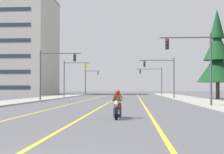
% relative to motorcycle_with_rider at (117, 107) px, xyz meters
% --- Properties ---
extents(lane_stripe_center, '(0.16, 100.00, 0.01)m').
position_rel_motorcycle_with_rider_xyz_m(lane_stripe_center, '(-1.87, 33.06, -0.58)').
color(lane_stripe_center, yellow).
rests_on(lane_stripe_center, ground).
extents(lane_stripe_left, '(0.16, 100.00, 0.01)m').
position_rel_motorcycle_with_rider_xyz_m(lane_stripe_left, '(-5.38, 33.06, -0.58)').
color(lane_stripe_left, yellow).
rests_on(lane_stripe_left, ground).
extents(lane_stripe_right, '(0.16, 100.00, 0.01)m').
position_rel_motorcycle_with_rider_xyz_m(lane_stripe_right, '(1.80, 33.06, -0.58)').
color(lane_stripe_right, yellow).
rests_on(lane_stripe_right, ground).
extents(sidewalk_kerb_right, '(4.40, 110.00, 0.14)m').
position_rel_motorcycle_with_rider_xyz_m(sidewalk_kerb_right, '(8.87, 28.06, -0.52)').
color(sidewalk_kerb_right, '#ADA89E').
rests_on(sidewalk_kerb_right, ground).
extents(sidewalk_kerb_left, '(4.40, 110.00, 0.14)m').
position_rel_motorcycle_with_rider_xyz_m(sidewalk_kerb_left, '(-12.29, 28.06, -0.52)').
color(sidewalk_kerb_left, '#ADA89E').
rests_on(sidewalk_kerb_left, ground).
extents(motorcycle_with_rider, '(0.70, 2.19, 1.46)m').
position_rel_motorcycle_with_rider_xyz_m(motorcycle_with_rider, '(0.00, 0.00, 0.00)').
color(motorcycle_with_rider, black).
rests_on(motorcycle_with_rider, ground).
extents(traffic_signal_near_right, '(4.36, 0.37, 6.20)m').
position_rel_motorcycle_with_rider_xyz_m(traffic_signal_near_right, '(6.10, 11.74, 3.48)').
color(traffic_signal_near_right, '#47474C').
rests_on(traffic_signal_near_right, ground).
extents(traffic_signal_near_left, '(5.05, 0.52, 6.20)m').
position_rel_motorcycle_with_rider_xyz_m(traffic_signal_near_left, '(-9.11, 24.39, 3.52)').
color(traffic_signal_near_left, '#47474C').
rests_on(traffic_signal_near_left, ground).
extents(traffic_signal_mid_right, '(5.35, 0.37, 6.20)m').
position_rel_motorcycle_with_rider_xyz_m(traffic_signal_mid_right, '(5.45, 35.87, 3.54)').
color(traffic_signal_mid_right, '#47474C').
rests_on(traffic_signal_mid_right, ground).
extents(traffic_signal_mid_left, '(4.36, 0.37, 6.20)m').
position_rel_motorcycle_with_rider_xyz_m(traffic_signal_mid_left, '(-9.58, 40.40, 3.48)').
color(traffic_signal_mid_left, '#47474C').
rests_on(traffic_signal_mid_left, ground).
extents(traffic_signal_far_right, '(5.64, 0.37, 6.20)m').
position_rel_motorcycle_with_rider_xyz_m(traffic_signal_far_right, '(5.41, 59.97, 3.56)').
color(traffic_signal_far_right, '#47474C').
rests_on(traffic_signal_far_right, ground).
extents(traffic_signal_far_left, '(3.69, 0.43, 6.20)m').
position_rel_motorcycle_with_rider_xyz_m(traffic_signal_far_left, '(-9.93, 67.90, 3.43)').
color(traffic_signal_far_left, '#47474C').
rests_on(traffic_signal_far_left, ground).
extents(conifer_tree_right_verge_far, '(6.07, 6.07, 13.37)m').
position_rel_motorcycle_with_rider_xyz_m(conifer_tree_right_verge_far, '(13.29, 34.85, 5.54)').
color(conifer_tree_right_verge_far, '#4C3828').
rests_on(conifer_tree_right_verge_far, ground).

